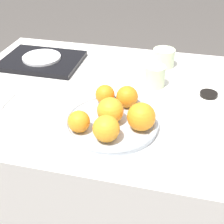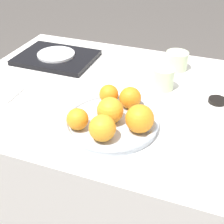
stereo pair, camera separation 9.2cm
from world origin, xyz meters
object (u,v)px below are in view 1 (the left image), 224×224
at_px(serving_tray, 42,61).
at_px(side_plate, 42,57).
at_px(orange_0, 141,117).
at_px(orange_4, 79,122).
at_px(orange_5, 127,97).
at_px(orange_2, 105,94).
at_px(orange_1, 111,111).
at_px(cup_0, 155,76).
at_px(fruit_platter, 112,122).
at_px(soy_dish, 209,94).
at_px(cup_2, 164,58).
at_px(orange_3, 106,129).

relative_size(serving_tray, side_plate, 2.03).
distance_m(orange_0, side_plate, 0.61).
bearing_deg(orange_4, orange_5, 55.91).
bearing_deg(side_plate, orange_4, -54.20).
xyz_separation_m(orange_2, serving_tray, (-0.34, 0.27, -0.04)).
xyz_separation_m(orange_2, orange_5, (0.07, -0.00, 0.00)).
relative_size(orange_1, cup_0, 1.01).
bearing_deg(cup_0, orange_1, -108.72).
height_order(fruit_platter, orange_5, orange_5).
xyz_separation_m(side_plate, cup_0, (0.48, -0.08, 0.01)).
bearing_deg(orange_2, soy_dish, 25.11).
relative_size(side_plate, cup_2, 1.77).
relative_size(fruit_platter, orange_2, 4.61).
height_order(fruit_platter, side_plate, side_plate).
bearing_deg(cup_2, orange_5, -102.57).
bearing_deg(orange_0, side_plate, 141.81).
height_order(serving_tray, soy_dish, serving_tray).
xyz_separation_m(orange_4, soy_dish, (0.37, 0.32, -0.04)).
relative_size(cup_0, cup_2, 0.87).
relative_size(fruit_platter, orange_4, 4.54).
height_order(fruit_platter, orange_1, orange_1).
relative_size(orange_4, serving_tray, 0.20).
height_order(orange_2, cup_2, orange_2).
bearing_deg(fruit_platter, orange_2, 116.12).
height_order(orange_4, orange_5, orange_5).
distance_m(orange_1, orange_2, 0.11).
distance_m(orange_1, orange_3, 0.08).
height_order(fruit_platter, cup_0, cup_0).
bearing_deg(orange_5, serving_tray, 147.14).
relative_size(side_plate, cup_0, 2.03).
distance_m(orange_0, orange_4, 0.18).
xyz_separation_m(orange_1, cup_2, (0.11, 0.45, -0.02)).
height_order(orange_4, cup_0, orange_4).
relative_size(orange_2, orange_5, 0.90).
bearing_deg(orange_5, orange_4, -124.09).
xyz_separation_m(orange_1, orange_5, (0.03, 0.09, -0.00)).
bearing_deg(fruit_platter, soy_dish, 40.83).
distance_m(orange_2, soy_dish, 0.37).
xyz_separation_m(orange_2, orange_3, (0.05, -0.18, 0.01)).
distance_m(orange_3, side_plate, 0.60).
relative_size(cup_2, soy_dish, 1.46).
relative_size(cup_0, soy_dish, 1.28).
relative_size(orange_2, cup_0, 0.81).
distance_m(serving_tray, side_plate, 0.02).
relative_size(orange_4, soy_dish, 1.05).
bearing_deg(orange_0, orange_5, 120.00).
bearing_deg(orange_1, serving_tray, 136.70).
xyz_separation_m(serving_tray, side_plate, (0.00, 0.00, 0.02)).
bearing_deg(cup_0, orange_2, -127.08).
bearing_deg(orange_4, orange_0, 16.94).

